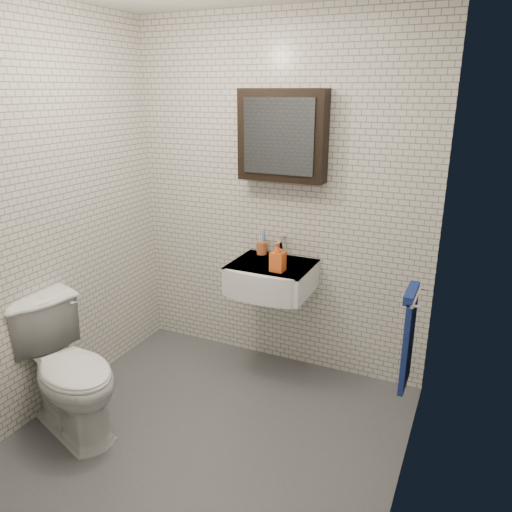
% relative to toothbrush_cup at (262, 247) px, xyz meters
% --- Properties ---
extents(ground, '(2.20, 2.00, 0.01)m').
position_rel_toothbrush_cup_xyz_m(ground, '(0.10, -0.94, -0.90)').
color(ground, '#4C4F53').
rests_on(ground, ground).
extents(room_shell, '(2.22, 2.02, 2.51)m').
position_rel_toothbrush_cup_xyz_m(room_shell, '(0.10, -0.94, 0.56)').
color(room_shell, silver).
rests_on(room_shell, ground).
extents(washbasin, '(0.55, 0.50, 0.20)m').
position_rel_toothbrush_cup_xyz_m(washbasin, '(0.15, -0.21, -0.15)').
color(washbasin, white).
rests_on(washbasin, room_shell).
extents(faucet, '(0.06, 0.20, 0.15)m').
position_rel_toothbrush_cup_xyz_m(faucet, '(0.15, -0.01, 0.02)').
color(faucet, silver).
rests_on(faucet, washbasin).
extents(mirror_cabinet, '(0.60, 0.15, 0.60)m').
position_rel_toothbrush_cup_xyz_m(mirror_cabinet, '(0.15, -0.01, 0.80)').
color(mirror_cabinet, black).
rests_on(mirror_cabinet, room_shell).
extents(towel_rail, '(0.09, 0.30, 0.58)m').
position_rel_toothbrush_cup_xyz_m(towel_rail, '(1.15, -0.59, -0.18)').
color(towel_rail, silver).
rests_on(towel_rail, room_shell).
extents(toothbrush_cup, '(0.09, 0.09, 0.20)m').
position_rel_toothbrush_cup_xyz_m(toothbrush_cup, '(0.00, 0.00, 0.00)').
color(toothbrush_cup, '#C95F32').
rests_on(toothbrush_cup, washbasin).
extents(soap_bottle, '(0.09, 0.09, 0.20)m').
position_rel_toothbrush_cup_xyz_m(soap_bottle, '(0.24, -0.28, 0.05)').
color(soap_bottle, orange).
rests_on(soap_bottle, washbasin).
extents(toilet, '(0.89, 0.68, 0.80)m').
position_rel_toothbrush_cup_xyz_m(toilet, '(-0.70, -1.26, -0.50)').
color(toilet, white).
rests_on(toilet, ground).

